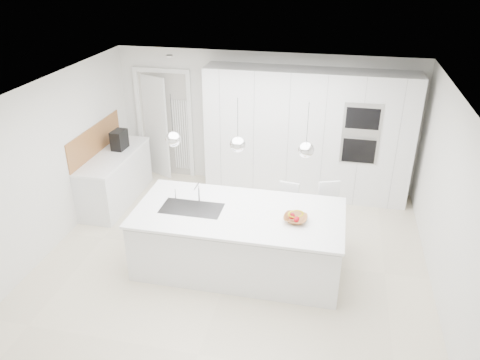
% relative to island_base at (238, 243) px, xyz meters
% --- Properties ---
extents(floor, '(5.50, 5.50, 0.00)m').
position_rel_island_base_xyz_m(floor, '(-0.10, 0.30, -0.43)').
color(floor, beige).
rests_on(floor, ground).
extents(wall_back, '(5.50, 0.00, 5.50)m').
position_rel_island_base_xyz_m(wall_back, '(-0.10, 2.80, 0.82)').
color(wall_back, silver).
rests_on(wall_back, ground).
extents(wall_left, '(0.00, 5.00, 5.00)m').
position_rel_island_base_xyz_m(wall_left, '(-2.85, 0.30, 0.82)').
color(wall_left, silver).
rests_on(wall_left, ground).
extents(ceiling, '(5.50, 5.50, 0.00)m').
position_rel_island_base_xyz_m(ceiling, '(-0.10, 0.30, 2.07)').
color(ceiling, white).
rests_on(ceiling, wall_back).
extents(tall_cabinets, '(3.60, 0.60, 2.30)m').
position_rel_island_base_xyz_m(tall_cabinets, '(0.70, 2.50, 0.72)').
color(tall_cabinets, white).
rests_on(tall_cabinets, floor).
extents(oven_stack, '(0.62, 0.04, 1.05)m').
position_rel_island_base_xyz_m(oven_stack, '(1.60, 2.19, 0.92)').
color(oven_stack, '#A5A5A8').
rests_on(oven_stack, tall_cabinets).
extents(doorway_frame, '(1.11, 0.08, 2.13)m').
position_rel_island_base_xyz_m(doorway_frame, '(-2.05, 2.77, 0.59)').
color(doorway_frame, white).
rests_on(doorway_frame, floor).
extents(hallway_door, '(0.76, 0.38, 2.00)m').
position_rel_island_base_xyz_m(hallway_door, '(-2.30, 2.72, 0.57)').
color(hallway_door, white).
rests_on(hallway_door, floor).
extents(radiator, '(0.32, 0.04, 1.40)m').
position_rel_island_base_xyz_m(radiator, '(-1.73, 2.76, 0.42)').
color(radiator, white).
rests_on(radiator, floor).
extents(left_base_cabinets, '(0.60, 1.80, 0.86)m').
position_rel_island_base_xyz_m(left_base_cabinets, '(-2.55, 1.50, 0.00)').
color(left_base_cabinets, white).
rests_on(left_base_cabinets, floor).
extents(left_worktop, '(0.62, 1.82, 0.04)m').
position_rel_island_base_xyz_m(left_worktop, '(-2.55, 1.50, 0.45)').
color(left_worktop, white).
rests_on(left_worktop, left_base_cabinets).
extents(oak_backsplash, '(0.02, 1.80, 0.50)m').
position_rel_island_base_xyz_m(oak_backsplash, '(-2.84, 1.50, 0.72)').
color(oak_backsplash, '#A46C3A').
rests_on(oak_backsplash, wall_left).
extents(island_base, '(2.80, 1.20, 0.86)m').
position_rel_island_base_xyz_m(island_base, '(0.00, 0.00, 0.00)').
color(island_base, white).
rests_on(island_base, floor).
extents(island_worktop, '(2.84, 1.40, 0.04)m').
position_rel_island_base_xyz_m(island_worktop, '(0.00, 0.05, 0.45)').
color(island_worktop, white).
rests_on(island_worktop, island_base).
extents(island_sink, '(0.84, 0.44, 0.18)m').
position_rel_island_base_xyz_m(island_sink, '(-0.65, -0.00, 0.39)').
color(island_sink, '#3F3F42').
rests_on(island_sink, island_worktop).
extents(island_tap, '(0.02, 0.02, 0.30)m').
position_rel_island_base_xyz_m(island_tap, '(-0.60, 0.20, 0.62)').
color(island_tap, white).
rests_on(island_tap, island_worktop).
extents(pendant_left, '(0.20, 0.20, 0.20)m').
position_rel_island_base_xyz_m(pendant_left, '(-0.85, -0.00, 1.47)').
color(pendant_left, white).
rests_on(pendant_left, ceiling).
extents(pendant_mid, '(0.20, 0.20, 0.20)m').
position_rel_island_base_xyz_m(pendant_mid, '(-0.00, -0.00, 1.47)').
color(pendant_mid, white).
rests_on(pendant_mid, ceiling).
extents(pendant_right, '(0.20, 0.20, 0.20)m').
position_rel_island_base_xyz_m(pendant_right, '(0.85, -0.00, 1.47)').
color(pendant_right, white).
rests_on(pendant_right, ceiling).
extents(fruit_bowl, '(0.34, 0.34, 0.08)m').
position_rel_island_base_xyz_m(fruit_bowl, '(0.78, -0.04, 0.51)').
color(fruit_bowl, '#A46C3A').
rests_on(fruit_bowl, island_worktop).
extents(espresso_machine, '(0.22, 0.33, 0.34)m').
position_rel_island_base_xyz_m(espresso_machine, '(-2.53, 1.77, 0.64)').
color(espresso_machine, black).
rests_on(espresso_machine, left_worktop).
extents(bar_stool_left, '(0.38, 0.48, 0.96)m').
position_rel_island_base_xyz_m(bar_stool_left, '(0.58, 0.80, 0.05)').
color(bar_stool_left, white).
rests_on(bar_stool_left, floor).
extents(bar_stool_right, '(0.48, 0.56, 1.03)m').
position_rel_island_base_xyz_m(bar_stool_right, '(1.17, 0.82, 0.08)').
color(bar_stool_right, white).
rests_on(bar_stool_right, floor).
extents(apple_a, '(0.08, 0.08, 0.08)m').
position_rel_island_base_xyz_m(apple_a, '(0.73, -0.04, 0.54)').
color(apple_a, '#AE0818').
rests_on(apple_a, fruit_bowl).
extents(apple_b, '(0.07, 0.07, 0.07)m').
position_rel_island_base_xyz_m(apple_b, '(0.80, -0.09, 0.54)').
color(apple_b, '#AE0818').
rests_on(apple_b, fruit_bowl).
extents(apple_c, '(0.07, 0.07, 0.07)m').
position_rel_island_base_xyz_m(apple_c, '(0.79, -0.11, 0.53)').
color(apple_c, '#AE0818').
rests_on(apple_c, fruit_bowl).
extents(banana_bunch, '(0.24, 0.17, 0.21)m').
position_rel_island_base_xyz_m(banana_bunch, '(0.78, -0.05, 0.59)').
color(banana_bunch, gold).
rests_on(banana_bunch, fruit_bowl).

